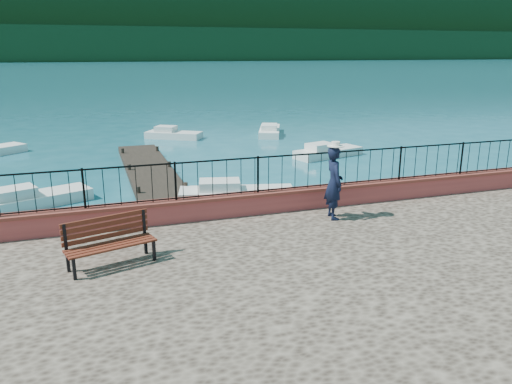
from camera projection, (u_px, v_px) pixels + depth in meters
ground at (327, 317)px, 10.58m from camera, size 2000.00×2000.00×0.00m
parapet at (268, 202)px, 13.55m from camera, size 28.00×0.46×0.58m
railing at (269, 174)px, 13.34m from camera, size 27.00×0.05×0.95m
dock at (156, 182)px, 20.87m from camera, size 2.00×16.00×0.30m
far_forest at (90, 45)px, 281.72m from camera, size 900.00×60.00×18.00m
foothills at (87, 25)px, 332.90m from camera, size 900.00×120.00×44.00m
companion_hill at (283, 56)px, 588.77m from camera, size 448.00×384.00×180.00m
park_bench at (111, 252)px, 10.14m from camera, size 1.88×1.06×0.99m
person at (334, 183)px, 12.86m from camera, size 0.55×0.76×1.91m
hat at (336, 144)px, 12.58m from camera, size 0.44×0.44×0.12m
boat_0 at (32, 195)px, 18.06m from camera, size 4.24×2.71×0.80m
boat_1 at (237, 190)px, 18.77m from camera, size 4.48×2.27×0.80m
boat_2 at (328, 149)px, 26.52m from camera, size 4.05×2.28×0.80m
boat_4 at (174, 132)px, 32.10m from camera, size 3.70×2.97×0.80m
boat_5 at (270, 129)px, 33.61m from camera, size 2.77×4.40×0.80m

